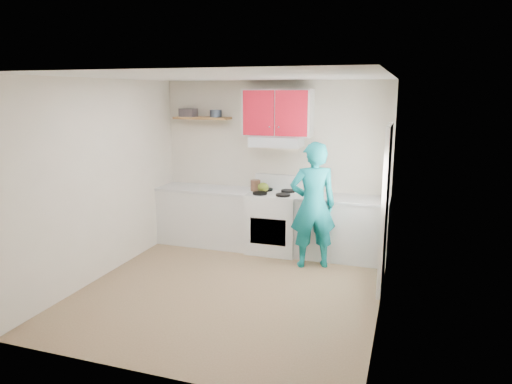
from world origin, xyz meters
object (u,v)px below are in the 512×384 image
(tin, at_px, (216,113))
(person, at_px, (313,205))
(crock, at_px, (255,186))
(stove, at_px, (274,222))
(kettle, at_px, (263,187))

(tin, relative_size, person, 0.10)
(tin, xyz_separation_m, crock, (0.68, -0.09, -1.10))
(tin, bearing_deg, stove, -9.48)
(stove, distance_m, kettle, 0.56)
(stove, height_order, tin, tin)
(tin, relative_size, kettle, 1.08)
(tin, height_order, kettle, tin)
(tin, bearing_deg, crock, -7.26)
(stove, distance_m, crock, 0.63)
(kettle, xyz_separation_m, person, (0.87, -0.47, -0.11))
(tin, relative_size, crock, 1.00)
(kettle, relative_size, crock, 0.92)
(stove, xyz_separation_m, person, (0.69, -0.45, 0.43))
(stove, xyz_separation_m, kettle, (-0.18, 0.03, 0.53))
(tin, xyz_separation_m, person, (1.70, -0.62, -1.21))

